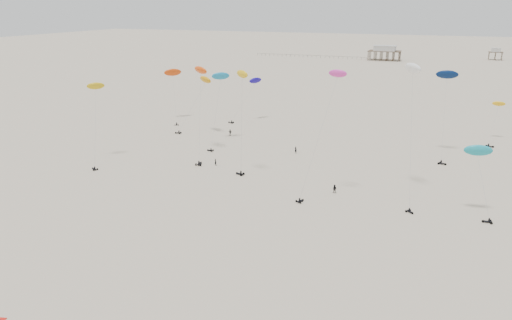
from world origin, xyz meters
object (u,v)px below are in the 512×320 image
at_px(pavilion_main, 384,54).
at_px(spectator_0, 216,165).
at_px(pavilion_small, 495,55).
at_px(rig_6, 219,85).

height_order(pavilion_main, spectator_0, pavilion_main).
height_order(pavilion_main, pavilion_small, pavilion_main).
relative_size(rig_6, spectator_0, 11.10).
relative_size(pavilion_main, spectator_0, 11.01).
bearing_deg(rig_6, pavilion_main, -0.63).
bearing_deg(spectator_0, pavilion_small, -76.08).
distance_m(pavilion_small, rig_6, 270.81).
height_order(pavilion_small, spectator_0, pavilion_small).
xyz_separation_m(pavilion_small, rig_6, (-84.59, -256.97, 12.04)).
distance_m(rig_6, spectator_0, 28.28).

